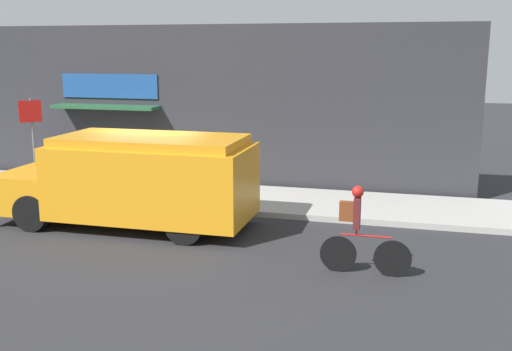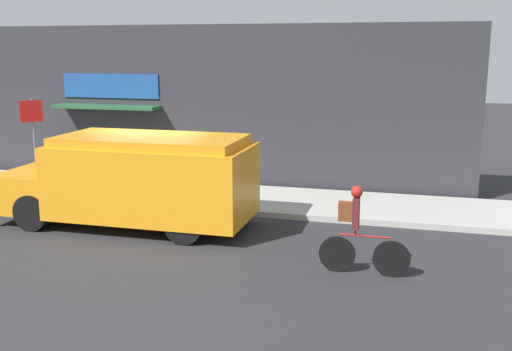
{
  "view_description": "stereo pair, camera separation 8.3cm",
  "coord_description": "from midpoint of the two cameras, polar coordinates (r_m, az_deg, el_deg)",
  "views": [
    {
      "loc": [
        6.31,
        -13.79,
        4.09
      ],
      "look_at": [
        2.73,
        -0.2,
        1.1
      ],
      "focal_mm": 42.0,
      "sensor_mm": 36.0,
      "label": 1
    },
    {
      "loc": [
        6.39,
        -13.77,
        4.09
      ],
      "look_at": [
        2.73,
        -0.2,
        1.1
      ],
      "focal_mm": 42.0,
      "sensor_mm": 36.0,
      "label": 2
    }
  ],
  "objects": [
    {
      "name": "cyclist",
      "position": [
        11.15,
        9.61,
        -5.29
      ],
      "size": [
        1.68,
        0.22,
        1.67
      ],
      "rotation": [
        0.0,
        0.0,
        -0.0
      ],
      "color": "black",
      "rests_on": "ground_plane"
    },
    {
      "name": "sidewalk",
      "position": [
        16.94,
        -7.71,
        -1.81
      ],
      "size": [
        28.0,
        2.81,
        0.15
      ],
      "color": "#ADAAA3",
      "rests_on": "ground_plane"
    },
    {
      "name": "school_bus",
      "position": [
        14.09,
        -11.51,
        -0.39
      ],
      "size": [
        6.02,
        2.65,
        2.15
      ],
      "rotation": [
        0.0,
        0.0,
        0.0
      ],
      "color": "orange",
      "rests_on": "ground_plane"
    },
    {
      "name": "ground_plane",
      "position": [
        15.71,
        -9.65,
        -3.25
      ],
      "size": [
        70.0,
        70.0,
        0.0
      ],
      "primitive_type": "plane",
      "color": "#2B2B2D"
    },
    {
      "name": "storefront",
      "position": [
        18.09,
        -6.12,
        6.56
      ],
      "size": [
        16.21,
        0.87,
        4.77
      ],
      "color": "#2D2D33",
      "rests_on": "ground_plane"
    },
    {
      "name": "stop_sign_post",
      "position": [
        17.82,
        -20.67,
        4.11
      ],
      "size": [
        0.45,
        0.45,
        2.59
      ],
      "color": "slate",
      "rests_on": "sidewalk"
    },
    {
      "name": "trash_bin",
      "position": [
        19.64,
        -18.78,
        1.14
      ],
      "size": [
        0.63,
        0.63,
        0.91
      ],
      "color": "#2D5138",
      "rests_on": "sidewalk"
    }
  ]
}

